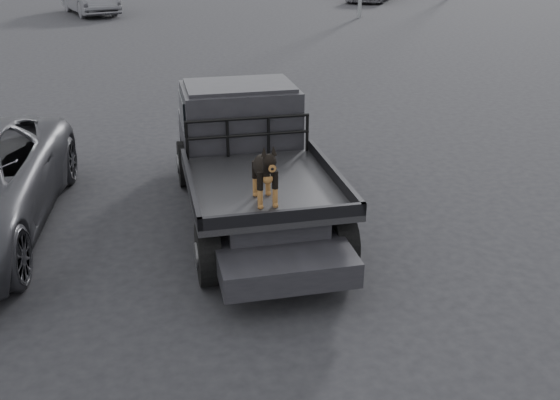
{
  "coord_description": "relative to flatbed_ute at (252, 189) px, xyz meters",
  "views": [
    {
      "loc": [
        -1.66,
        -6.85,
        3.98
      ],
      "look_at": [
        -0.29,
        -0.63,
        1.18
      ],
      "focal_mm": 40.0,
      "sensor_mm": 36.0,
      "label": 1
    }
  ],
  "objects": [
    {
      "name": "headache_rack",
      "position": [
        0.0,
        0.2,
        0.74
      ],
      "size": [
        1.8,
        0.08,
        0.55
      ],
      "primitive_type": null,
      "color": "black",
      "rests_on": "flatbed_ute"
    },
    {
      "name": "ute_cab",
      "position": [
        0.0,
        0.95,
        0.9
      ],
      "size": [
        1.72,
        1.3,
        0.88
      ],
      "primitive_type": null,
      "color": "black",
      "rests_on": "flatbed_ute"
    },
    {
      "name": "flatbed_ute",
      "position": [
        0.0,
        0.0,
        0.0
      ],
      "size": [
        2.0,
        5.4,
        0.92
      ],
      "primitive_type": null,
      "color": "black",
      "rests_on": "ground"
    },
    {
      "name": "dog",
      "position": [
        -0.09,
        -1.48,
        0.83
      ],
      "size": [
        0.32,
        0.6,
        0.74
      ],
      "primitive_type": null,
      "color": "black",
      "rests_on": "flatbed_ute"
    },
    {
      "name": "ground",
      "position": [
        0.26,
        -1.44,
        -0.46
      ],
      "size": [
        120.0,
        120.0,
        0.0
      ],
      "primitive_type": "plane",
      "color": "black",
      "rests_on": "ground"
    }
  ]
}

